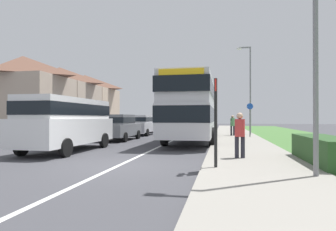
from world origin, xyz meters
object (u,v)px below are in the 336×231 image
Objects in this scene: parked_car_grey at (119,126)px; street_lamp_mid at (249,85)px; pedestrian_at_stop at (240,133)px; bus_stop_sign at (216,116)px; cycle_route_sign at (250,119)px; street_lamp_near at (311,10)px; parked_van_white at (68,120)px; parked_car_silver at (140,124)px; pedestrian_walking_away at (233,124)px; parked_car_blue at (157,123)px; double_decker_bus at (194,107)px.

street_lamp_mid is at bearing 36.21° from parked_car_grey.
pedestrian_at_stop is 2.17m from bus_stop_sign.
cycle_route_sign is 0.34× the size of street_lamp_mid.
parked_van_white is at bearing 154.65° from street_lamp_near.
street_lamp_mid is at bearing 7.26° from parked_car_silver.
parked_car_grey is 11.43m from street_lamp_mid.
parked_van_white is at bearing -90.82° from parked_car_grey.
parked_car_grey is at bearing -148.69° from pedestrian_walking_away.
parked_van_white is at bearing -125.47° from pedestrian_walking_away.
parked_car_silver is 16.24m from bus_stop_sign.
parked_car_blue is 0.63× the size of street_lamp_near.
cycle_route_sign is (8.65, -7.49, 0.54)m from parked_car_blue.
double_decker_bus is 1.59× the size of street_lamp_near.
parked_car_blue is at bearing 154.00° from street_lamp_mid.
pedestrian_walking_away is at bearing -125.64° from street_lamp_mid.
street_lamp_near is (1.48, -2.69, 3.09)m from pedestrian_at_stop.
street_lamp_mid is at bearing 85.97° from cycle_route_sign.
street_lamp_mid reaches higher than parked_car_grey.
pedestrian_at_stop is at bearing -46.03° from parked_car_grey.
parked_car_silver is 1.65× the size of cycle_route_sign.
bus_stop_sign is at bearing -80.65° from double_decker_bus.
double_decker_bus is at bearing 110.24° from street_lamp_near.
double_decker_bus is 8.02m from parked_van_white.
street_lamp_near is at bearing -89.40° from cycle_route_sign.
pedestrian_at_stop is at bearing -60.08° from parked_car_silver.
pedestrian_walking_away is 14.05m from bus_stop_sign.
pedestrian_walking_away is at bearing 54.53° from parked_van_white.
pedestrian_at_stop and pedestrian_walking_away have the same top height.
parked_car_grey is 2.57× the size of pedestrian_walking_away.
parked_car_blue is at bearing 89.84° from parked_van_white.
street_lamp_mid is (0.08, 16.69, 0.16)m from street_lamp_near.
cycle_route_sign is at bearing -13.04° from parked_car_silver.
pedestrian_walking_away is (7.44, 4.53, 0.05)m from parked_car_grey.
double_decker_bus is 2.54× the size of parked_car_blue.
street_lamp_near is at bearing -84.93° from pedestrian_walking_away.
parked_car_grey reaches higher than pedestrian_at_stop.
cycle_route_sign is at bearing 80.63° from bus_stop_sign.
double_decker_bus is 5.06m from parked_car_grey.
parked_van_white is at bearing -90.16° from parked_car_blue.
bus_stop_sign is (-0.77, -1.95, 0.56)m from pedestrian_at_stop.
pedestrian_walking_away is (2.53, 4.33, -1.17)m from double_decker_bus.
street_lamp_mid is (2.33, 15.95, 2.68)m from bus_stop_sign.
pedestrian_at_stop is (7.35, -1.49, -0.41)m from parked_van_white.
double_decker_bus reaches higher than bus_stop_sign.
street_lamp_near is (2.25, -0.74, 2.52)m from bus_stop_sign.
cycle_route_sign is (1.34, 10.83, 0.45)m from pedestrian_at_stop.
parked_car_grey is at bearing -88.59° from parked_car_silver.
parked_car_grey is at bearing -89.80° from parked_car_blue.
double_decker_bus is 9.83m from bus_stop_sign.
parked_van_white is 15.62m from street_lamp_mid.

